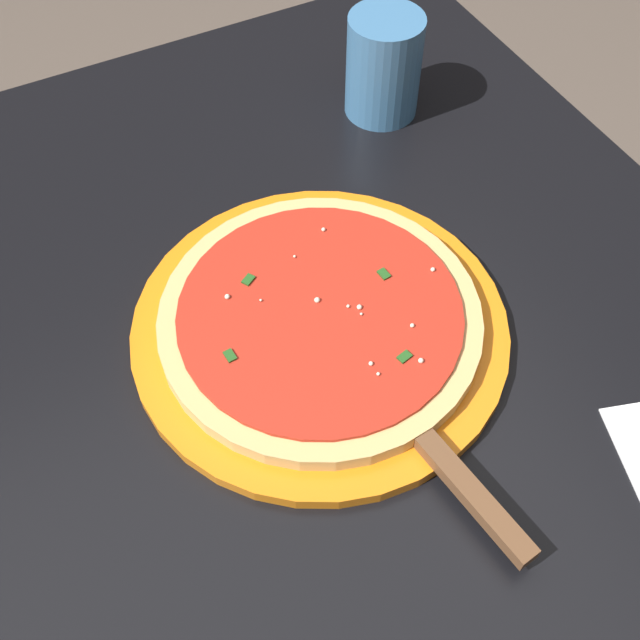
% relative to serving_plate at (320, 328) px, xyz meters
% --- Properties ---
extents(ground_plane, '(5.00, 5.00, 0.00)m').
position_rel_serving_plate_xyz_m(ground_plane, '(-0.03, 0.04, -0.74)').
color(ground_plane, brown).
extents(restaurant_table, '(1.04, 0.92, 0.73)m').
position_rel_serving_plate_xyz_m(restaurant_table, '(-0.03, 0.04, -0.13)').
color(restaurant_table, black).
rests_on(restaurant_table, ground_plane).
extents(serving_plate, '(0.35, 0.35, 0.01)m').
position_rel_serving_plate_xyz_m(serving_plate, '(0.00, 0.00, 0.00)').
color(serving_plate, orange).
rests_on(serving_plate, restaurant_table).
extents(pizza, '(0.29, 0.29, 0.02)m').
position_rel_serving_plate_xyz_m(pizza, '(-0.00, -0.00, 0.02)').
color(pizza, '#DBB26B').
rests_on(pizza, serving_plate).
extents(pizza_server, '(0.22, 0.08, 0.01)m').
position_rel_serving_plate_xyz_m(pizza_server, '(-0.16, -0.02, 0.01)').
color(pizza_server, silver).
rests_on(pizza_server, serving_plate).
extents(cup_tall_drink, '(0.08, 0.08, 0.12)m').
position_rel_serving_plate_xyz_m(cup_tall_drink, '(0.25, -0.21, 0.05)').
color(cup_tall_drink, teal).
rests_on(cup_tall_drink, restaurant_table).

